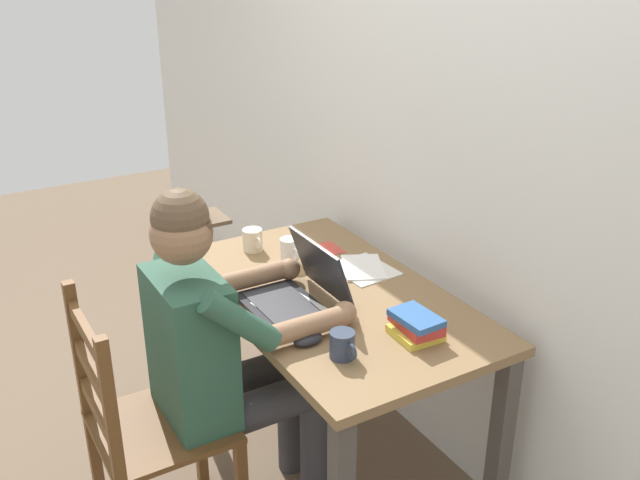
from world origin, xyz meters
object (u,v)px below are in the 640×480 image
Objects in this scene: desk at (330,319)px; book_stack_main at (416,325)px; wooden_chair at (145,429)px; seated_person at (222,345)px; coffee_mug_white at (290,251)px; coffee_mug_dark at (343,345)px; computer_mouse at (308,339)px; laptop at (299,291)px; landscape_photo_print at (328,249)px; coffee_mug_spare at (253,240)px.

book_stack_main is at bearing 11.57° from desk.
desk is 1.33× the size of wooden_chair.
book_stack_main is at bearing 55.64° from seated_person.
coffee_mug_dark is at bearing -14.87° from coffee_mug_white.
coffee_mug_dark is (0.34, 0.53, 0.33)m from wooden_chair.
coffee_mug_dark is (0.12, 0.05, 0.03)m from computer_mouse.
desk is at bearing 98.69° from laptop.
desk is 12.65× the size of computer_mouse.
landscape_photo_print is (-0.37, 0.91, 0.29)m from wooden_chair.
coffee_mug_dark reaches higher than desk.
laptop is 2.85× the size of coffee_mug_dark.
laptop reaches higher than landscape_photo_print.
coffee_mug_white is 0.93× the size of coffee_mug_spare.
wooden_chair is (0.04, -0.72, -0.18)m from desk.
landscape_photo_print is at bearing 150.25° from desk.
seated_person is at bearing -60.39° from landscape_photo_print.
seated_person is 0.64m from book_stack_main.
coffee_mug_white is 0.85× the size of landscape_photo_print.
coffee_mug_spare is (-0.73, 0.16, 0.03)m from computer_mouse.
coffee_mug_dark is 0.80m from landscape_photo_print.
wooden_chair is 8.19× the size of coffee_mug_dark.
computer_mouse is 0.91× the size of coffee_mug_white.
seated_person reaches higher than landscape_photo_print.
seated_person reaches higher than computer_mouse.
seated_person is 0.32m from laptop.
book_stack_main is at bearing 67.49° from computer_mouse.
coffee_mug_spare reaches higher than computer_mouse.
wooden_chair is at bearing -88.47° from laptop.
coffee_mug_spare is at bearing 172.84° from coffee_mug_dark.
coffee_mug_spare reaches higher than desk.
coffee_mug_dark reaches higher than book_stack_main.
seated_person reaches higher than coffee_mug_spare.
seated_person is at bearing -52.66° from coffee_mug_white.
seated_person reaches higher than coffee_mug_white.
coffee_mug_dark is at bearing 36.42° from seated_person.
coffee_mug_white is 0.21m from landscape_photo_print.
coffee_mug_spare is at bearing -170.50° from desk.
coffee_mug_dark reaches higher than computer_mouse.
wooden_chair is 8.62× the size of coffee_mug_white.
seated_person is at bearing -85.18° from desk.
computer_mouse is 0.55× the size of book_stack_main.
landscape_photo_print is (-0.72, 0.11, -0.04)m from book_stack_main.
wooden_chair reaches higher than book_stack_main.
wooden_chair reaches higher than desk.
coffee_mug_dark is 0.98× the size of coffee_mug_spare.
coffee_mug_white is at bearing -178.37° from desk.
desk is at bearing 137.33° from computer_mouse.
landscape_photo_print is (-0.33, 0.19, 0.11)m from desk.
desk is 0.40m from landscape_photo_print.
coffee_mug_white is at bearing 165.13° from coffee_mug_dark.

